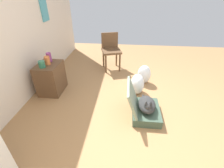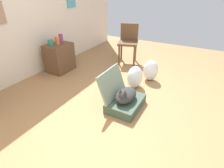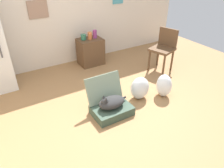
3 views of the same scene
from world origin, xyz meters
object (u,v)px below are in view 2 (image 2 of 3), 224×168
at_px(vase_short, 61,38).
at_px(plastic_bag_white, 135,77).
at_px(plastic_bag_clear, 151,70).
at_px(vase_round, 57,40).
at_px(suitcase_base, 126,103).
at_px(side_table, 60,58).
at_px(cat, 126,95).
at_px(chair, 128,41).
at_px(vase_tall, 51,43).

bearing_deg(vase_short, plastic_bag_white, -91.16).
height_order(plastic_bag_clear, vase_round, vase_round).
xyz_separation_m(suitcase_base, plastic_bag_clear, (1.08, -0.03, 0.14)).
xyz_separation_m(suitcase_base, vase_short, (0.69, 1.89, 0.63)).
bearing_deg(plastic_bag_clear, vase_short, 101.33).
bearing_deg(side_table, cat, -106.90).
bearing_deg(chair, vase_tall, -147.14).
relative_size(suitcase_base, vase_short, 3.44).
bearing_deg(plastic_bag_white, cat, -169.12).
xyz_separation_m(side_table, vase_round, (0.00, -0.01, 0.38)).
bearing_deg(chair, vase_round, -148.99).
xyz_separation_m(suitcase_base, vase_round, (0.56, 1.87, 0.62)).
height_order(suitcase_base, cat, cat).
relative_size(vase_tall, vase_round, 0.77).
relative_size(side_table, vase_tall, 4.89).
bearing_deg(suitcase_base, plastic_bag_clear, -1.76).
xyz_separation_m(plastic_bag_clear, chair, (0.71, 0.82, 0.31)).
relative_size(suitcase_base, plastic_bag_white, 1.48).
xyz_separation_m(vase_short, vase_round, (-0.14, -0.03, -0.01)).
xyz_separation_m(plastic_bag_white, side_table, (-0.10, 1.75, 0.09)).
bearing_deg(suitcase_base, vase_round, 73.35).
bearing_deg(chair, cat, -84.08).
distance_m(cat, vase_short, 2.07).
bearing_deg(chair, plastic_bag_white, -77.46).
height_order(side_table, chair, chair).
distance_m(plastic_bag_white, vase_short, 1.83).
bearing_deg(chair, side_table, -149.22).
distance_m(vase_tall, vase_short, 0.27).
bearing_deg(side_table, vase_tall, 165.47).
height_order(plastic_bag_clear, side_table, side_table).
distance_m(plastic_bag_white, vase_round, 1.80).
height_order(plastic_bag_white, chair, chair).
xyz_separation_m(plastic_bag_clear, vase_tall, (-0.66, 1.94, 0.46)).
height_order(suitcase_base, vase_round, vase_round).
distance_m(vase_short, vase_round, 0.14).
bearing_deg(vase_short, chair, -45.31).
relative_size(plastic_bag_white, chair, 0.46).
bearing_deg(vase_round, vase_tall, 162.18).
bearing_deg(cat, plastic_bag_clear, -1.76).
relative_size(plastic_bag_clear, vase_short, 2.38).
relative_size(side_table, vase_short, 3.38).
height_order(cat, vase_short, vase_short).
height_order(side_table, vase_short, vase_short).
height_order(plastic_bag_white, vase_short, vase_short).
height_order(cat, plastic_bag_clear, plastic_bag_clear).
bearing_deg(plastic_bag_white, plastic_bag_clear, -21.09).
bearing_deg(suitcase_base, chair, 23.77).
xyz_separation_m(suitcase_base, cat, (-0.01, 0.00, 0.16)).
bearing_deg(suitcase_base, plastic_bag_white, 11.09).
relative_size(suitcase_base, vase_round, 3.84).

